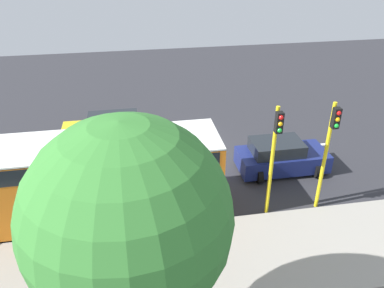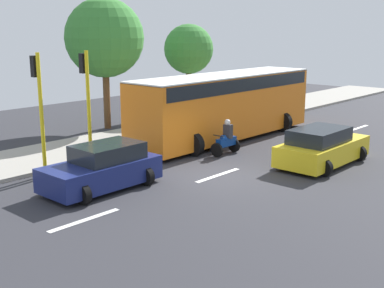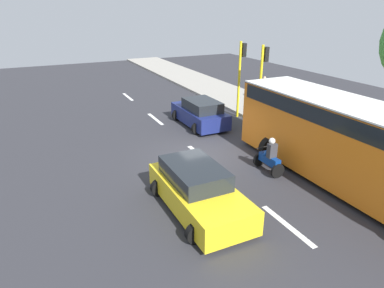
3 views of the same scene
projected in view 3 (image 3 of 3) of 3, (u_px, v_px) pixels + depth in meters
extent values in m
cube|color=#2D2D33|center=(200.00, 156.00, 15.78)|extent=(40.00, 60.00, 0.10)
cube|color=#9E998E|center=(315.00, 131.00, 18.55)|extent=(4.00, 60.00, 0.15)
cube|color=white|center=(287.00, 225.00, 10.75)|extent=(0.20, 2.40, 0.01)
cube|color=white|center=(200.00, 155.00, 15.75)|extent=(0.20, 2.40, 0.01)
cube|color=white|center=(155.00, 119.00, 20.76)|extent=(0.20, 2.40, 0.01)
cube|color=white|center=(128.00, 97.00, 25.77)|extent=(0.20, 2.40, 0.01)
cube|color=yellow|center=(199.00, 196.00, 11.35)|extent=(1.91, 4.47, 0.80)
cube|color=#1E2328|center=(194.00, 173.00, 11.39)|extent=(1.60, 2.50, 0.56)
cylinder|color=black|center=(245.00, 218.00, 10.55)|extent=(0.64, 0.22, 0.64)
cylinder|color=black|center=(196.00, 233.00, 9.87)|extent=(0.64, 0.22, 0.64)
cylinder|color=black|center=(201.00, 178.00, 13.01)|extent=(0.64, 0.22, 0.64)
cylinder|color=black|center=(160.00, 188.00, 12.33)|extent=(0.64, 0.22, 0.64)
cube|color=navy|center=(199.00, 115.00, 19.57)|extent=(1.82, 4.03, 0.80)
cube|color=#1E2328|center=(202.00, 105.00, 19.04)|extent=(1.53, 2.25, 0.56)
cylinder|color=black|center=(177.00, 115.00, 20.45)|extent=(0.64, 0.22, 0.64)
cylinder|color=black|center=(201.00, 112.00, 21.09)|extent=(0.64, 0.22, 0.64)
cylinder|color=black|center=(197.00, 128.00, 18.23)|extent=(0.64, 0.22, 0.64)
cylinder|color=black|center=(223.00, 124.00, 18.87)|extent=(0.64, 0.22, 0.64)
cube|color=orange|center=(357.00, 147.00, 12.38)|extent=(2.50, 11.00, 2.90)
cube|color=black|center=(363.00, 118.00, 11.96)|extent=(2.52, 10.56, 0.60)
cube|color=white|center=(365.00, 108.00, 11.82)|extent=(2.50, 11.00, 0.08)
cylinder|color=black|center=(269.00, 148.00, 15.30)|extent=(1.00, 0.30, 1.00)
cylinder|color=black|center=(307.00, 140.00, 16.19)|extent=(1.00, 0.30, 1.00)
cylinder|color=black|center=(260.00, 159.00, 14.62)|extent=(0.60, 0.10, 0.60)
cylinder|color=black|center=(278.00, 171.00, 13.62)|extent=(0.60, 0.10, 0.60)
cube|color=navy|center=(269.00, 160.00, 13.98)|extent=(0.28, 1.10, 0.36)
sphere|color=navy|center=(267.00, 154.00, 14.08)|extent=(0.32, 0.32, 0.32)
cylinder|color=black|center=(262.00, 147.00, 14.31)|extent=(0.55, 0.04, 0.04)
cube|color=#333338|center=(272.00, 151.00, 13.73)|extent=(0.36, 0.24, 0.60)
sphere|color=silver|center=(272.00, 141.00, 13.62)|extent=(0.26, 0.26, 0.26)
cylinder|color=#1E1E4C|center=(262.00, 95.00, 24.08)|extent=(0.16, 0.16, 0.85)
cylinder|color=#1E1E4C|center=(265.00, 94.00, 24.16)|extent=(0.16, 0.16, 0.85)
cube|color=silver|center=(264.00, 84.00, 23.84)|extent=(0.40, 0.24, 0.60)
sphere|color=tan|center=(265.00, 78.00, 23.68)|extent=(0.22, 0.22, 0.22)
cylinder|color=yellow|center=(260.00, 87.00, 18.66)|extent=(0.14, 0.14, 4.50)
cube|color=black|center=(266.00, 54.00, 18.08)|extent=(0.24, 0.24, 0.76)
sphere|color=red|center=(268.00, 49.00, 18.04)|extent=(0.16, 0.16, 0.16)
sphere|color=#F2A50C|center=(268.00, 54.00, 18.13)|extent=(0.16, 0.16, 0.16)
sphere|color=green|center=(267.00, 59.00, 18.22)|extent=(0.16, 0.16, 0.16)
cylinder|color=yellow|center=(239.00, 80.00, 20.39)|extent=(0.14, 0.14, 4.50)
cube|color=black|center=(244.00, 50.00, 19.82)|extent=(0.24, 0.24, 0.76)
sphere|color=red|center=(246.00, 46.00, 19.78)|extent=(0.16, 0.16, 0.16)
sphere|color=#F2A50C|center=(246.00, 50.00, 19.87)|extent=(0.16, 0.16, 0.16)
sphere|color=green|center=(245.00, 54.00, 19.96)|extent=(0.16, 0.16, 0.16)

